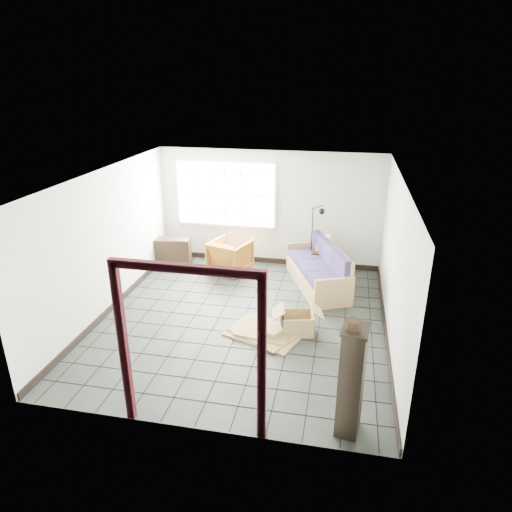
% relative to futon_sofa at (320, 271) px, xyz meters
% --- Properties ---
extents(ground, '(5.50, 5.50, 0.00)m').
position_rel_futon_sofa_xyz_m(ground, '(-1.25, -1.71, -0.33)').
color(ground, black).
rests_on(ground, ground).
extents(room_shell, '(5.02, 5.52, 2.61)m').
position_rel_futon_sofa_xyz_m(room_shell, '(-1.25, -1.68, 1.35)').
color(room_shell, beige).
rests_on(room_shell, ground).
extents(window_panel, '(2.32, 0.08, 1.52)m').
position_rel_futon_sofa_xyz_m(window_panel, '(-2.25, 1.00, 1.27)').
color(window_panel, silver).
rests_on(window_panel, ground).
extents(doorway_trim, '(1.80, 0.08, 2.20)m').
position_rel_futon_sofa_xyz_m(doorway_trim, '(-1.25, -4.41, 1.05)').
color(doorway_trim, '#390D15').
rests_on(doorway_trim, ground).
extents(futon_sofa, '(1.49, 2.17, 0.90)m').
position_rel_futon_sofa_xyz_m(futon_sofa, '(0.00, 0.00, 0.00)').
color(futon_sofa, '#9C7B46').
rests_on(futon_sofa, ground).
extents(armchair, '(0.98, 0.95, 0.81)m').
position_rel_futon_sofa_xyz_m(armchair, '(-2.01, 0.36, 0.08)').
color(armchair, brown).
rests_on(armchair, ground).
extents(side_table, '(0.49, 0.49, 0.53)m').
position_rel_futon_sofa_xyz_m(side_table, '(0.02, 0.69, 0.11)').
color(side_table, black).
rests_on(side_table, ground).
extents(table_lamp, '(0.30, 0.30, 0.36)m').
position_rel_futon_sofa_xyz_m(table_lamp, '(0.08, 0.67, 0.46)').
color(table_lamp, black).
rests_on(table_lamp, side_table).
extents(projector, '(0.28, 0.23, 0.09)m').
position_rel_futon_sofa_xyz_m(projector, '(-0.04, 0.72, 0.25)').
color(projector, silver).
rests_on(projector, side_table).
extents(floor_lamp, '(0.42, 0.38, 1.58)m').
position_rel_futon_sofa_xyz_m(floor_lamp, '(-0.16, 0.62, 0.52)').
color(floor_lamp, black).
rests_on(floor_lamp, ground).
extents(console_shelf, '(0.87, 0.45, 0.64)m').
position_rel_futon_sofa_xyz_m(console_shelf, '(-3.40, 0.46, -0.01)').
color(console_shelf, black).
rests_on(console_shelf, ground).
extents(tall_shelf, '(0.37, 0.44, 1.45)m').
position_rel_futon_sofa_xyz_m(tall_shelf, '(0.62, -4.11, 0.41)').
color(tall_shelf, black).
rests_on(tall_shelf, ground).
extents(pot, '(0.19, 0.19, 0.12)m').
position_rel_futon_sofa_xyz_m(pot, '(0.59, -4.15, 1.19)').
color(pot, black).
rests_on(pot, tall_shelf).
extents(open_box, '(0.92, 0.60, 0.48)m').
position_rel_futon_sofa_xyz_m(open_box, '(-0.25, -1.92, -0.15)').
color(open_box, olive).
rests_on(open_box, ground).
extents(cardboard_pile, '(1.44, 1.24, 0.18)m').
position_rel_futon_sofa_xyz_m(cardboard_pile, '(-0.76, -2.10, -0.28)').
color(cardboard_pile, olive).
rests_on(cardboard_pile, ground).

